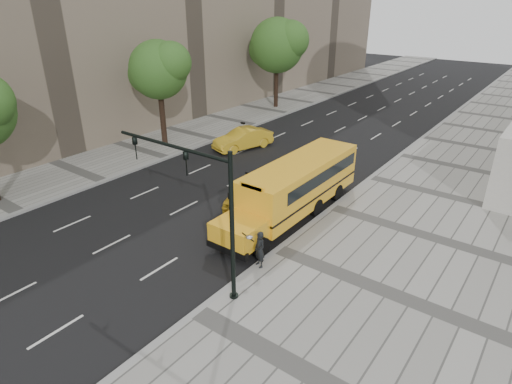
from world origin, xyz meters
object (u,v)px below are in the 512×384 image
Objects in this scene: pedestrian at (260,250)px; traffic_signal at (204,201)px; tree_c at (278,45)px; school_bus at (297,184)px; taxi_near at (249,192)px; tree_b at (159,69)px; taxi_far at (243,139)px.

traffic_signal is at bearing -88.57° from pedestrian.
tree_c is 25.28m from school_bus.
school_bus is 2.64× the size of taxi_near.
pedestrian is at bearing -62.59° from taxi_near.
taxi_near is 0.68× the size of traffic_signal.
school_bus is at bearing 94.86° from traffic_signal.
taxi_far is at bearing 30.39° from tree_b.
tree_b is 15.97m from school_bus.
taxi_far is (-9.35, 6.94, -0.95)m from school_bus.
traffic_signal reaches higher than taxi_far.
taxi_far is 16.81m from pedestrian.
tree_b is at bearing -132.04° from taxi_far.
pedestrian is (16.57, -9.44, -5.11)m from tree_b.
traffic_signal is at bearing -85.14° from school_bus.
taxi_far is (-6.47, 7.65, 0.07)m from taxi_near.
tree_b is 1.90× the size of taxi_near.
pedestrian reaches higher than taxi_far.
tree_c reaches higher than school_bus.
pedestrian is (11.00, -12.70, 0.20)m from taxi_far.
pedestrian is at bearing -31.52° from taxi_far.
tree_b is 19.68m from traffic_signal.
pedestrian is (4.53, -5.05, 0.27)m from taxi_near.
tree_c reaches higher than taxi_near.
school_bus is 8.49m from traffic_signal.
tree_c reaches higher than tree_b.
tree_b is at bearing 142.88° from traffic_signal.
pedestrian is 0.27× the size of traffic_signal.
taxi_near is (-2.88, -0.71, -1.02)m from school_bus.
traffic_signal is (3.57, -7.43, 3.35)m from taxi_near.
tree_c is at bearing 105.83° from taxi_near.
taxi_near is at bearing -20.03° from tree_b.
taxi_near is 10.02m from taxi_far.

